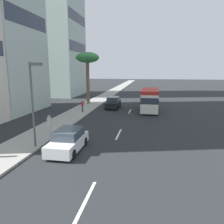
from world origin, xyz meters
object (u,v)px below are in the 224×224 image
pedestrian_by_tree (82,105)px  street_lamp (33,95)px  car_third (113,103)px  minibus_fourth (149,99)px  palm_tree (87,59)px  car_second (150,99)px  car_lead (68,141)px  pedestrian_near_lamp (49,124)px

pedestrian_by_tree → street_lamp: (-13.31, -0.73, 2.94)m
car_third → pedestrian_by_tree: pedestrian_by_tree is taller
car_third → minibus_fourth: bearing=73.5°
pedestrian_by_tree → palm_tree: palm_tree is taller
car_second → car_lead: bearing=166.6°
car_third → street_lamp: size_ratio=0.69×
minibus_fourth → pedestrian_near_lamp: minibus_fourth is taller
minibus_fourth → car_second: bearing=-0.1°
pedestrian_near_lamp → street_lamp: bearing=-81.2°
pedestrian_by_tree → palm_tree: (7.08, 1.24, 6.27)m
minibus_fourth → pedestrian_near_lamp: bearing=146.8°
pedestrian_near_lamp → minibus_fourth: bearing=57.1°
car_third → pedestrian_near_lamp: pedestrian_near_lamp is taller
pedestrian_near_lamp → pedestrian_by_tree: 10.24m
car_second → minibus_fourth: size_ratio=0.72×
car_third → minibus_fourth: (-1.57, -5.32, 0.87)m
car_lead → minibus_fourth: minibus_fourth is taller
pedestrian_near_lamp → palm_tree: size_ratio=0.20×
car_lead → street_lamp: bearing=-90.7°
minibus_fourth → street_lamp: street_lamp is taller
car_lead → palm_tree: palm_tree is taller
car_second → pedestrian_by_tree: bearing=139.4°
car_lead → car_third: (17.60, -0.26, 0.06)m
car_lead → pedestrian_by_tree: pedestrian_by_tree is taller
street_lamp → car_lead: bearing=-90.7°
pedestrian_near_lamp → car_third: bearing=78.1°
car_second → pedestrian_by_tree: size_ratio=3.05×
pedestrian_near_lamp → pedestrian_by_tree: bearing=91.9°
street_lamp → car_third: bearing=-8.7°
minibus_fourth → pedestrian_by_tree: size_ratio=4.22×
car_second → palm_tree: 12.34m
car_third → pedestrian_by_tree: bearing=-38.8°
palm_tree → street_lamp: 20.75m
minibus_fourth → pedestrian_by_tree: bearing=107.1°
palm_tree → pedestrian_by_tree: bearing=-170.0°
pedestrian_by_tree → palm_tree: size_ratio=0.19×
pedestrian_by_tree → car_third: bearing=174.1°
pedestrian_by_tree → palm_tree: bearing=-137.1°
pedestrian_near_lamp → street_lamp: 4.22m
minibus_fourth → pedestrian_by_tree: minibus_fourth is taller
car_second → car_third: car_third is taller
car_lead → pedestrian_by_tree: size_ratio=2.69×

